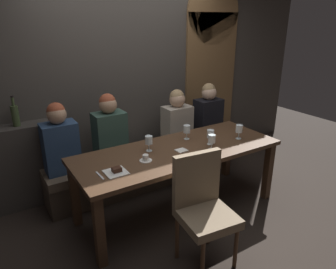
# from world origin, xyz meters

# --- Properties ---
(ground) EXTENTS (9.00, 9.00, 0.00)m
(ground) POSITION_xyz_m (0.00, 0.00, 0.00)
(ground) COLOR black
(back_wall_tiled) EXTENTS (6.00, 0.12, 3.00)m
(back_wall_tiled) POSITION_xyz_m (0.00, 1.22, 1.50)
(back_wall_tiled) COLOR #423D38
(back_wall_tiled) RESTS_ON ground
(arched_door) EXTENTS (0.90, 0.05, 2.55)m
(arched_door) POSITION_xyz_m (1.35, 1.15, 1.36)
(arched_door) COLOR brown
(arched_door) RESTS_ON ground
(back_counter) EXTENTS (1.10, 0.28, 0.95)m
(back_counter) POSITION_xyz_m (-1.55, 1.04, 0.47)
(back_counter) COLOR #38342F
(back_counter) RESTS_ON ground
(dining_table) EXTENTS (2.20, 0.84, 0.74)m
(dining_table) POSITION_xyz_m (0.00, 0.00, 0.65)
(dining_table) COLOR #412B1C
(dining_table) RESTS_ON ground
(banquette_bench) EXTENTS (2.50, 0.44, 0.45)m
(banquette_bench) POSITION_xyz_m (0.00, 0.70, 0.23)
(banquette_bench) COLOR #40352A
(banquette_bench) RESTS_ON ground
(chair_near_side) EXTENTS (0.49, 0.49, 0.98)m
(chair_near_side) POSITION_xyz_m (-0.24, -0.72, 0.56)
(chair_near_side) COLOR #4C3321
(chair_near_side) RESTS_ON ground
(diner_redhead) EXTENTS (0.36, 0.24, 0.77)m
(diner_redhead) POSITION_xyz_m (-1.03, 0.73, 0.81)
(diner_redhead) COLOR navy
(diner_redhead) RESTS_ON banquette_bench
(diner_bearded) EXTENTS (0.36, 0.24, 0.79)m
(diner_bearded) POSITION_xyz_m (-0.46, 0.73, 0.83)
(diner_bearded) COLOR #2D473D
(diner_bearded) RESTS_ON banquette_bench
(diner_far_end) EXTENTS (0.36, 0.24, 0.73)m
(diner_far_end) POSITION_xyz_m (0.46, 0.71, 0.80)
(diner_far_end) COLOR #9E9384
(diner_far_end) RESTS_ON banquette_bench
(diner_near_end) EXTENTS (0.36, 0.24, 0.76)m
(diner_near_end) POSITION_xyz_m (0.98, 0.72, 0.81)
(diner_near_end) COLOR black
(diner_near_end) RESTS_ON banquette_bench
(wine_bottle_pale_label) EXTENTS (0.08, 0.08, 0.33)m
(wine_bottle_pale_label) POSITION_xyz_m (-1.38, 1.03, 1.07)
(wine_bottle_pale_label) COLOR #384728
(wine_bottle_pale_label) RESTS_ON back_counter
(wine_glass_center_back) EXTENTS (0.08, 0.08, 0.16)m
(wine_glass_center_back) POSITION_xyz_m (-0.28, 0.12, 0.85)
(wine_glass_center_back) COLOR silver
(wine_glass_center_back) RESTS_ON dining_table
(wine_glass_far_left) EXTENTS (0.08, 0.08, 0.16)m
(wine_glass_far_left) POSITION_xyz_m (0.74, -0.12, 0.86)
(wine_glass_far_left) COLOR silver
(wine_glass_far_left) RESTS_ON dining_table
(wine_glass_near_left) EXTENTS (0.08, 0.08, 0.16)m
(wine_glass_near_left) POSITION_xyz_m (0.36, -0.07, 0.85)
(wine_glass_near_left) COLOR silver
(wine_glass_near_left) RESTS_ON dining_table
(wine_glass_near_right) EXTENTS (0.08, 0.08, 0.16)m
(wine_glass_near_right) POSITION_xyz_m (0.28, -0.19, 0.86)
(wine_glass_near_right) COLOR silver
(wine_glass_near_right) RESTS_ON dining_table
(wine_glass_end_left) EXTENTS (0.08, 0.08, 0.16)m
(wine_glass_end_left) POSITION_xyz_m (0.24, 0.19, 0.86)
(wine_glass_end_left) COLOR silver
(wine_glass_end_left) RESTS_ON dining_table
(espresso_cup) EXTENTS (0.12, 0.12, 0.06)m
(espresso_cup) POSITION_xyz_m (-0.43, -0.07, 0.77)
(espresso_cup) COLOR white
(espresso_cup) RESTS_ON dining_table
(dessert_plate) EXTENTS (0.19, 0.19, 0.05)m
(dessert_plate) POSITION_xyz_m (-0.77, -0.15, 0.75)
(dessert_plate) COLOR white
(dessert_plate) RESTS_ON dining_table
(fork_on_table) EXTENTS (0.02, 0.17, 0.01)m
(fork_on_table) POSITION_xyz_m (-0.91, -0.13, 0.74)
(fork_on_table) COLOR silver
(fork_on_table) RESTS_ON dining_table
(folded_napkin) EXTENTS (0.12, 0.11, 0.01)m
(folded_napkin) POSITION_xyz_m (0.00, -0.05, 0.74)
(folded_napkin) COLOR silver
(folded_napkin) RESTS_ON dining_table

